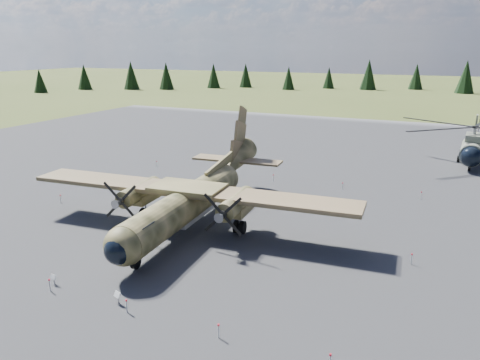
% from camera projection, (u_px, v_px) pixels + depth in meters
% --- Properties ---
extents(ground, '(500.00, 500.00, 0.00)m').
position_uv_depth(ground, '(207.00, 229.00, 39.91)').
color(ground, '#4D5526').
rests_on(ground, ground).
extents(apron, '(120.00, 120.00, 0.04)m').
position_uv_depth(apron, '(253.00, 196.00, 48.66)').
color(apron, '#5E5E63').
rests_on(apron, ground).
extents(transport_plane, '(29.03, 26.31, 9.56)m').
position_uv_depth(transport_plane, '(193.00, 194.00, 40.21)').
color(transport_plane, '#36361D').
rests_on(transport_plane, ground).
extents(helicopter_near, '(21.82, 25.07, 5.30)m').
position_uv_depth(helicopter_near, '(474.00, 137.00, 60.34)').
color(helicopter_near, gray).
rests_on(helicopter_near, ground).
extents(info_placard_left, '(0.46, 0.23, 0.70)m').
position_uv_depth(info_placard_left, '(54.00, 278.00, 30.42)').
color(info_placard_left, gray).
rests_on(info_placard_left, ground).
extents(info_placard_right, '(0.55, 0.36, 0.80)m').
position_uv_depth(info_placard_right, '(118.00, 296.00, 28.10)').
color(info_placard_right, gray).
rests_on(info_placard_right, ground).
extents(barrier_fence, '(33.12, 29.62, 0.85)m').
position_uv_depth(barrier_fence, '(202.00, 223.00, 39.88)').
color(barrier_fence, silver).
rests_on(barrier_fence, ground).
extents(treeline, '(307.79, 312.22, 10.91)m').
position_uv_depth(treeline, '(210.00, 187.00, 35.06)').
color(treeline, black).
rests_on(treeline, ground).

